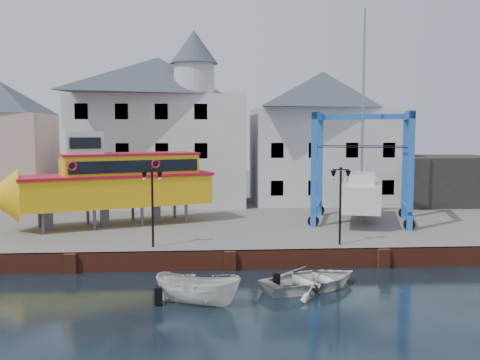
{
  "coord_description": "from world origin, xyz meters",
  "views": [
    {
      "loc": [
        -1.33,
        -26.78,
        7.07
      ],
      "look_at": [
        1.0,
        7.0,
        4.0
      ],
      "focal_mm": 40.0,
      "sensor_mm": 36.0,
      "label": 1
    }
  ],
  "objects": [
    {
      "name": "travel_lift",
      "position": [
        9.47,
        8.94,
        3.36
      ],
      "size": [
        7.82,
        9.67,
        14.18
      ],
      "rotation": [
        0.0,
        0.0,
        -0.3
      ],
      "color": "blue",
      "rests_on": "hardstanding"
    },
    {
      "name": "quay_wall",
      "position": [
        -0.0,
        0.1,
        0.5
      ],
      "size": [
        44.0,
        0.47,
        1.0
      ],
      "color": "maroon",
      "rests_on": "ground"
    },
    {
      "name": "tour_boat",
      "position": [
        -7.67,
        7.85,
        3.87
      ],
      "size": [
        14.24,
        8.22,
        6.09
      ],
      "rotation": [
        0.0,
        0.0,
        0.38
      ],
      "color": "#59595E",
      "rests_on": "hardstanding"
    },
    {
      "name": "lamp_post_right",
      "position": [
        6.0,
        1.2,
        4.17
      ],
      "size": [
        1.12,
        0.32,
        4.2
      ],
      "color": "black",
      "rests_on": "hardstanding"
    },
    {
      "name": "shed_dark",
      "position": [
        19.0,
        17.0,
        3.0
      ],
      "size": [
        8.0,
        7.0,
        4.0
      ],
      "primitive_type": "cube",
      "color": "black",
      "rests_on": "hardstanding"
    },
    {
      "name": "motorboat_a",
      "position": [
        -1.59,
        -5.3,
        0.0
      ],
      "size": [
        4.04,
        2.83,
        1.46
      ],
      "primitive_type": "imported",
      "rotation": [
        0.0,
        0.0,
        1.16
      ],
      "color": "silver",
      "rests_on": "ground"
    },
    {
      "name": "ground",
      "position": [
        0.0,
        0.0,
        0.0
      ],
      "size": [
        140.0,
        140.0,
        0.0
      ],
      "primitive_type": "plane",
      "color": "black",
      "rests_on": "ground"
    },
    {
      "name": "lamp_post_left",
      "position": [
        -4.0,
        1.2,
        4.17
      ],
      "size": [
        1.12,
        0.32,
        4.2
      ],
      "color": "black",
      "rests_on": "hardstanding"
    },
    {
      "name": "hardstanding",
      "position": [
        0.0,
        11.0,
        0.5
      ],
      "size": [
        44.0,
        22.0,
        1.0
      ],
      "primitive_type": "cube",
      "color": "#635C55",
      "rests_on": "ground"
    },
    {
      "name": "building_white_main",
      "position": [
        -4.87,
        18.39,
        7.34
      ],
      "size": [
        14.0,
        8.3,
        14.0
      ],
      "color": "silver",
      "rests_on": "hardstanding"
    },
    {
      "name": "building_white_right",
      "position": [
        9.0,
        19.0,
        6.6
      ],
      "size": [
        12.0,
        8.0,
        11.2
      ],
      "color": "silver",
      "rests_on": "hardstanding"
    },
    {
      "name": "motorboat_b",
      "position": [
        3.53,
        -3.41,
        0.0
      ],
      "size": [
        5.87,
        5.17,
        1.01
      ],
      "primitive_type": "imported",
      "rotation": [
        0.0,
        0.0,
        1.99
      ],
      "color": "silver",
      "rests_on": "ground"
    }
  ]
}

